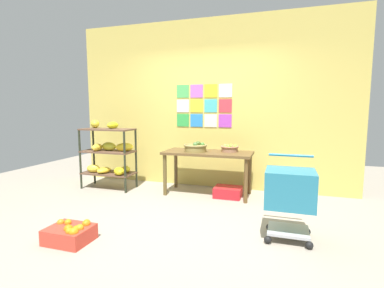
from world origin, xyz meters
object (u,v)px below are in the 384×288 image
Objects in this scene: display_table at (208,158)px; orange_crate_foreground at (70,233)px; produce_crate_under_table at (228,192)px; fruit_basket_right at (230,148)px; banana_shelf_unit at (109,152)px; shopping_cart at (290,191)px; fruit_basket_back_right at (196,147)px.

orange_crate_foreground is at bearing -114.29° from display_table.
display_table is at bearing 173.08° from produce_crate_under_table.
display_table is 4.90× the size of fruit_basket_right.
fruit_basket_right is (0.34, 0.11, 0.15)m from display_table.
fruit_basket_right is 0.68× the size of produce_crate_under_table.
banana_shelf_unit reaches higher than produce_crate_under_table.
banana_shelf_unit is at bearing -176.87° from produce_crate_under_table.
shopping_cart is (0.91, -1.44, -0.24)m from fruit_basket_right.
shopping_cart is (2.21, 0.78, 0.44)m from orange_crate_foreground.
fruit_basket_back_right is at bearing 130.69° from shopping_cart.
fruit_basket_back_right is 2.28m from orange_crate_foreground.
produce_crate_under_table is (2.10, 0.12, -0.56)m from banana_shelf_unit.
display_table is 0.64m from produce_crate_under_table.
produce_crate_under_table is 2.45m from orange_crate_foreground.
fruit_basket_back_right is 0.42× the size of shopping_cart.
orange_crate_foreground is (-1.29, -2.22, -0.67)m from fruit_basket_right.
display_table is at bearing -162.42° from fruit_basket_right.
shopping_cart reaches higher than display_table.
banana_shelf_unit is 3.17× the size of fruit_basket_back_right.
fruit_basket_back_right is at bearing -158.35° from display_table.
fruit_basket_back_right is at bearing 3.05° from banana_shelf_unit.
produce_crate_under_table is at bearing 3.13° from banana_shelf_unit.
orange_crate_foreground is at bearing -110.64° from fruit_basket_back_right.
display_table is at bearing 21.65° from fruit_basket_back_right.
shopping_cart reaches higher than fruit_basket_right.
fruit_basket_right is at bearing 59.82° from orange_crate_foreground.
fruit_basket_right reaches higher than produce_crate_under_table.
fruit_basket_right reaches higher than display_table.
fruit_basket_right is (2.09, 0.26, 0.13)m from banana_shelf_unit.
fruit_basket_right is 0.71m from produce_crate_under_table.
fruit_basket_back_right reaches higher than produce_crate_under_table.
fruit_basket_right is 0.32× the size of shopping_cart.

